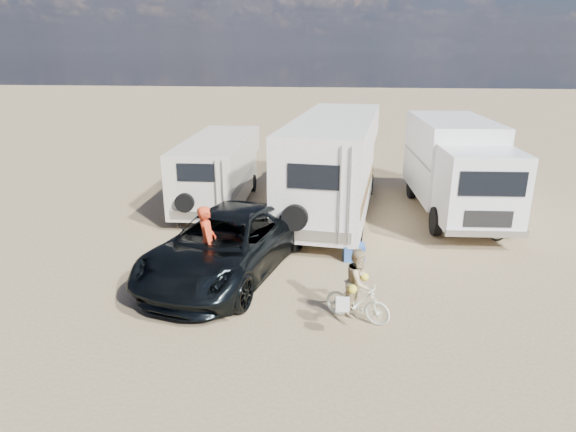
# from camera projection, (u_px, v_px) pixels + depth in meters

# --- Properties ---
(ground) EXTENTS (140.00, 140.00, 0.00)m
(ground) POSITION_uv_depth(u_px,v_px,m) (332.00, 296.00, 12.24)
(ground) COLOR #99805B
(ground) RESTS_ON ground
(rv_main) EXTENTS (3.64, 9.23, 3.50)m
(rv_main) POSITION_uv_depth(u_px,v_px,m) (334.00, 166.00, 17.94)
(rv_main) COLOR white
(rv_main) RESTS_ON ground
(rv_left) EXTENTS (2.37, 6.56, 2.57)m
(rv_left) POSITION_uv_depth(u_px,v_px,m) (219.00, 172.00, 19.06)
(rv_left) COLOR beige
(rv_left) RESTS_ON ground
(box_truck) EXTENTS (2.88, 7.30, 3.35)m
(box_truck) POSITION_uv_depth(u_px,v_px,m) (457.00, 170.00, 17.72)
(box_truck) COLOR white
(box_truck) RESTS_ON ground
(dark_suv) EXTENTS (4.20, 6.58, 1.69)m
(dark_suv) POSITION_uv_depth(u_px,v_px,m) (226.00, 245.00, 13.19)
(dark_suv) COLOR black
(dark_suv) RESTS_ON ground
(bike_man) EXTENTS (2.00, 1.13, 1.00)m
(bike_man) POSITION_uv_depth(u_px,v_px,m) (209.00, 264.00, 12.83)
(bike_man) COLOR red
(bike_man) RESTS_ON ground
(bike_woman) EXTENTS (1.57, 1.00, 0.91)m
(bike_woman) POSITION_uv_depth(u_px,v_px,m) (358.00, 302.00, 11.01)
(bike_woman) COLOR beige
(bike_woman) RESTS_ON ground
(rider_man) EXTENTS (0.62, 0.78, 1.89)m
(rider_man) POSITION_uv_depth(u_px,v_px,m) (208.00, 248.00, 12.69)
(rider_man) COLOR red
(rider_man) RESTS_ON ground
(rider_woman) EXTENTS (0.83, 0.91, 1.53)m
(rider_woman) POSITION_uv_depth(u_px,v_px,m) (358.00, 289.00, 10.91)
(rider_woman) COLOR tan
(rider_woman) RESTS_ON ground
(bike_parked) EXTENTS (1.78, 1.57, 0.93)m
(bike_parked) POSITION_uv_depth(u_px,v_px,m) (479.00, 223.00, 16.00)
(bike_parked) COLOR black
(bike_parked) RESTS_ON ground
(cooler) EXTENTS (0.63, 0.49, 0.48)m
(cooler) POSITION_uv_depth(u_px,v_px,m) (354.00, 252.00, 14.26)
(cooler) COLOR #285098
(cooler) RESTS_ON ground
(crate) EXTENTS (0.60, 0.60, 0.36)m
(crate) POSITION_uv_depth(u_px,v_px,m) (338.00, 230.00, 16.13)
(crate) COLOR #8F654B
(crate) RESTS_ON ground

